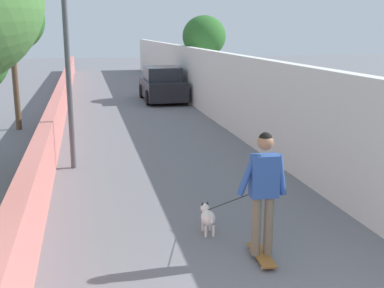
{
  "coord_description": "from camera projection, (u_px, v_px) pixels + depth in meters",
  "views": [
    {
      "loc": [
        -3.25,
        1.82,
        3.17
      ],
      "look_at": [
        5.66,
        -0.15,
        1.0
      ],
      "focal_mm": 45.14,
      "sensor_mm": 36.0,
      "label": 1
    }
  ],
  "objects": [
    {
      "name": "ground_plane",
      "position": [
        139.0,
        119.0,
        17.5
      ],
      "size": [
        80.0,
        80.0,
        0.0
      ],
      "primitive_type": "plane",
      "color": "slate"
    },
    {
      "name": "wall_left",
      "position": [
        57.0,
        116.0,
        14.9
      ],
      "size": [
        48.0,
        0.3,
        1.13
      ],
      "primitive_type": "cube",
      "color": "#CC726B",
      "rests_on": "ground"
    },
    {
      "name": "fence_right",
      "position": [
        227.0,
        90.0,
        15.9
      ],
      "size": [
        48.0,
        0.3,
        2.43
      ],
      "primitive_type": "cube",
      "color": "silver",
      "rests_on": "ground"
    },
    {
      "name": "tree_left_mid",
      "position": [
        10.0,
        20.0,
        14.91
      ],
      "size": [
        2.1,
        2.1,
        4.48
      ],
      "color": "brown",
      "rests_on": "ground"
    },
    {
      "name": "tree_right_distant",
      "position": [
        204.0,
        37.0,
        22.37
      ],
      "size": [
        2.01,
        2.01,
        3.82
      ],
      "color": "#473523",
      "rests_on": "ground"
    },
    {
      "name": "lamp_post",
      "position": [
        66.0,
        33.0,
        10.63
      ],
      "size": [
        0.36,
        0.36,
        4.57
      ],
      "color": "#4C4C51",
      "rests_on": "ground"
    },
    {
      "name": "skateboard",
      "position": [
        261.0,
        255.0,
        6.81
      ],
      "size": [
        0.81,
        0.24,
        0.08
      ],
      "color": "brown",
      "rests_on": "ground"
    },
    {
      "name": "person_skateboarder",
      "position": [
        264.0,
        184.0,
        6.57
      ],
      "size": [
        0.24,
        0.71,
        1.76
      ],
      "color": "#726651",
      "rests_on": "skateboard"
    },
    {
      "name": "dog",
      "position": [
        208.0,
        217.0,
        7.66
      ],
      "size": [
        1.35,
        0.64,
        1.06
      ],
      "color": "white",
      "rests_on": "ground"
    },
    {
      "name": "car_near",
      "position": [
        162.0,
        85.0,
        21.84
      ],
      "size": [
        3.84,
        1.8,
        1.54
      ],
      "color": "black",
      "rests_on": "ground"
    }
  ]
}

